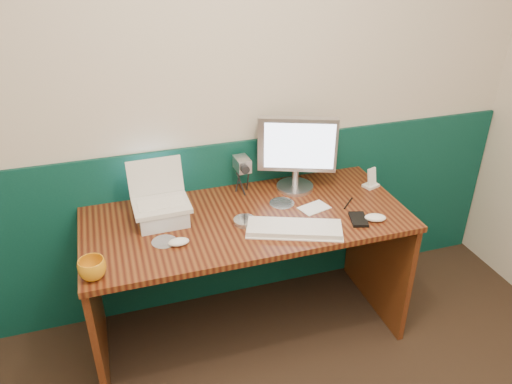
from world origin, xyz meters
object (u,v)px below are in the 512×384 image
object	(u,v)px
monitor	(296,154)
camcorder	(242,174)
keyboard	(294,229)
laptop	(159,187)
desk	(248,277)
mug	(92,269)

from	to	relation	value
monitor	camcorder	xyz separation A→B (m)	(-0.29, 0.04, -0.10)
keyboard	monitor	bearing A→B (deg)	89.42
camcorder	keyboard	bearing A→B (deg)	-77.48
laptop	keyboard	distance (m)	0.66
monitor	keyboard	bearing A→B (deg)	-90.58
desk	monitor	world-z (taller)	monitor
laptop	camcorder	bearing A→B (deg)	19.14
laptop	mug	world-z (taller)	laptop
mug	camcorder	xyz separation A→B (m)	(0.79, 0.52, 0.06)
desk	camcorder	size ratio (longest dim) A/B	7.30
desk	monitor	size ratio (longest dim) A/B	3.88
camcorder	mug	bearing A→B (deg)	-149.83
camcorder	desk	bearing A→B (deg)	-104.57
monitor	laptop	bearing A→B (deg)	-149.04
mug	desk	bearing A→B (deg)	19.79
keyboard	desk	bearing A→B (deg)	153.83
desk	keyboard	world-z (taller)	keyboard
laptop	camcorder	world-z (taller)	laptop
keyboard	laptop	bearing A→B (deg)	175.93
desk	laptop	size ratio (longest dim) A/B	6.00
camcorder	monitor	bearing A→B (deg)	-12.13
keyboard	camcorder	world-z (taller)	camcorder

